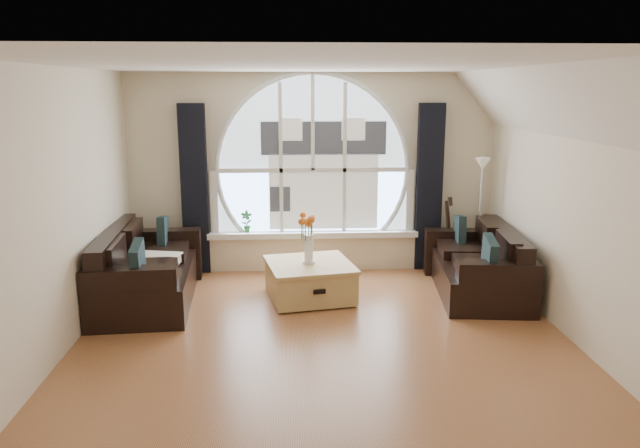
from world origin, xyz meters
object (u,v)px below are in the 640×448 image
at_px(sofa_left, 149,269).
at_px(floor_lamp, 479,218).
at_px(coffee_chest, 310,279).
at_px(potted_plant, 247,222).
at_px(guitar, 446,233).
at_px(sofa_right, 476,262).
at_px(vase_flowers, 309,231).

relative_size(sofa_left, floor_lamp, 1.23).
xyz_separation_m(coffee_chest, potted_plant, (-0.82, 1.18, 0.46)).
relative_size(floor_lamp, guitar, 1.51).
relative_size(sofa_right, vase_flowers, 2.59).
distance_m(coffee_chest, potted_plant, 1.51).
height_order(sofa_left, guitar, guitar).
height_order(sofa_left, sofa_right, sofa_left).
bearing_deg(vase_flowers, sofa_left, -179.55).
distance_m(sofa_left, floor_lamp, 4.31).
xyz_separation_m(sofa_right, coffee_chest, (-2.06, -0.07, -0.16)).
height_order(sofa_left, vase_flowers, vase_flowers).
xyz_separation_m(vase_flowers, potted_plant, (-0.81, 1.18, -0.13)).
height_order(sofa_left, potted_plant, potted_plant).
height_order(coffee_chest, floor_lamp, floor_lamp).
bearing_deg(coffee_chest, sofa_right, -8.75).
bearing_deg(coffee_chest, potted_plant, 114.07).
distance_m(coffee_chest, vase_flowers, 0.59).
bearing_deg(vase_flowers, coffee_chest, -27.69).
relative_size(sofa_right, guitar, 1.71).
relative_size(sofa_left, coffee_chest, 2.00).
height_order(vase_flowers, guitar, vase_flowers).
bearing_deg(floor_lamp, guitar, 148.15).
distance_m(sofa_left, coffee_chest, 1.92).
height_order(floor_lamp, guitar, floor_lamp).
bearing_deg(sofa_left, floor_lamp, 7.13).
bearing_deg(guitar, sofa_left, 176.28).
bearing_deg(sofa_left, sofa_right, -2.65).
bearing_deg(vase_flowers, floor_lamp, 19.12).
distance_m(sofa_right, vase_flowers, 2.12).
bearing_deg(floor_lamp, potted_plant, 173.20).
distance_m(sofa_right, floor_lamp, 0.87).
bearing_deg(potted_plant, guitar, -2.90).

